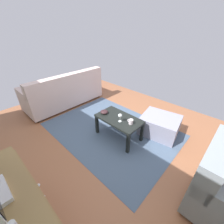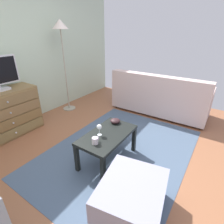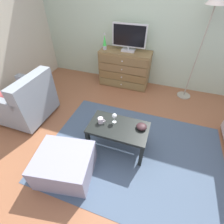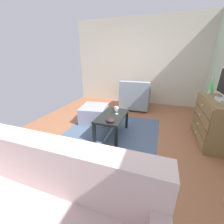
% 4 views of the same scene
% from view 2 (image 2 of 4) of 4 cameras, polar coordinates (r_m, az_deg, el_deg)
% --- Properties ---
extents(ground_plane, '(5.62, 4.47, 0.05)m').
position_cam_2_polar(ground_plane, '(2.74, -3.47, -13.84)').
color(ground_plane, '#965C3D').
extents(wall_accent_rear, '(5.62, 0.12, 2.66)m').
position_cam_2_polar(wall_accent_rear, '(3.72, -30.67, 16.27)').
color(wall_accent_rear, '#B6CAB0').
rests_on(wall_accent_rear, ground_plane).
extents(area_rug, '(2.60, 1.90, 0.01)m').
position_cam_2_polar(area_rug, '(2.76, 2.47, -12.65)').
color(area_rug, '#485B73').
rests_on(area_rug, ground_plane).
extents(dresser, '(1.12, 0.49, 0.80)m').
position_cam_2_polar(dresser, '(3.47, -31.71, -0.67)').
color(dresser, olive).
rests_on(dresser, ground_plane).
extents(coffee_table, '(0.85, 0.48, 0.44)m').
position_cam_2_polar(coffee_table, '(2.39, -1.46, -8.36)').
color(coffee_table, black).
rests_on(coffee_table, ground_plane).
extents(wine_glass, '(0.07, 0.07, 0.16)m').
position_cam_2_polar(wine_glass, '(2.28, -4.18, -5.01)').
color(wine_glass, silver).
rests_on(wine_glass, coffee_table).
extents(mug, '(0.11, 0.08, 0.09)m').
position_cam_2_polar(mug, '(2.16, -5.51, -9.25)').
color(mug, silver).
rests_on(mug, coffee_table).
extents(bowl_decorative, '(0.15, 0.15, 0.07)m').
position_cam_2_polar(bowl_decorative, '(2.60, 1.06, -2.90)').
color(bowl_decorative, '#321D21').
rests_on(bowl_decorative, coffee_table).
extents(couch_large, '(0.85, 2.01, 0.89)m').
position_cam_2_polar(couch_large, '(3.98, 15.16, 4.52)').
color(couch_large, '#332319').
rests_on(couch_large, ground_plane).
extents(ottoman, '(0.79, 0.71, 0.38)m').
position_cam_2_polar(ottoman, '(1.94, 6.41, -26.22)').
color(ottoman, '#8C8DA6').
rests_on(ottoman, ground_plane).
extents(standing_lamp, '(0.32, 0.32, 1.89)m').
position_cam_2_polar(standing_lamp, '(3.92, -16.33, 23.25)').
color(standing_lamp, '#A59E8C').
rests_on(standing_lamp, ground_plane).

